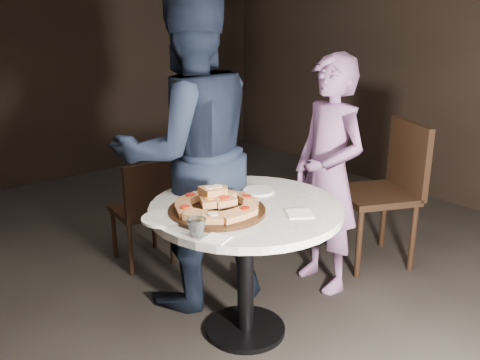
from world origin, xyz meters
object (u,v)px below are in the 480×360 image
at_px(serving_board, 217,211).
at_px(chair_far, 145,206).
at_px(diner_navy, 189,153).
at_px(diner_teal, 328,175).
at_px(focaccia_pile, 216,202).
at_px(chair_right, 390,183).
at_px(water_glass, 197,227).
at_px(table, 246,230).

xyz_separation_m(serving_board, chair_far, (0.17, 1.07, -0.33)).
xyz_separation_m(serving_board, diner_navy, (0.18, 0.52, 0.17)).
height_order(diner_navy, diner_teal, diner_navy).
relative_size(serving_board, diner_navy, 0.26).
xyz_separation_m(focaccia_pile, diner_teal, (0.96, 0.09, -0.07)).
relative_size(chair_right, diner_navy, 0.54).
distance_m(focaccia_pile, water_glass, 0.30).
xyz_separation_m(water_glass, diner_navy, (0.43, 0.69, 0.14)).
relative_size(focaccia_pile, chair_right, 0.44).
height_order(serving_board, diner_teal, diner_teal).
xyz_separation_m(chair_far, diner_navy, (0.01, -0.56, 0.50)).
distance_m(chair_far, chair_right, 1.73).
relative_size(focaccia_pile, water_glass, 5.00).
xyz_separation_m(chair_right, diner_teal, (-0.61, 0.05, 0.17)).
distance_m(serving_board, chair_far, 1.14).
xyz_separation_m(table, focaccia_pile, (-0.18, 0.02, 0.20)).
bearing_deg(chair_right, table, -62.43).
xyz_separation_m(focaccia_pile, chair_right, (1.57, 0.05, -0.24)).
height_order(water_glass, chair_far, water_glass).
xyz_separation_m(table, chair_far, (-0.01, 1.08, -0.18)).
relative_size(chair_far, diner_teal, 0.52).
relative_size(table, diner_teal, 0.70).
bearing_deg(table, focaccia_pile, 174.92).
height_order(water_glass, diner_teal, diner_teal).
xyz_separation_m(focaccia_pile, diner_navy, (0.18, 0.51, 0.12)).
height_order(chair_far, diner_teal, diner_teal).
distance_m(serving_board, chair_right, 1.58).
distance_m(table, focaccia_pile, 0.27).
relative_size(chair_far, chair_right, 0.77).
bearing_deg(diner_teal, serving_board, -77.15).
height_order(serving_board, chair_right, chair_right).
bearing_deg(water_glass, chair_far, 71.35).
bearing_deg(table, serving_board, 175.98).
bearing_deg(table, water_glass, -159.87).
height_order(table, chair_far, chair_far).
height_order(focaccia_pile, diner_navy, diner_navy).
distance_m(serving_board, water_glass, 0.30).
xyz_separation_m(focaccia_pile, chair_far, (0.17, 1.07, -0.38)).
bearing_deg(serving_board, chair_right, 1.82).
height_order(table, water_glass, water_glass).
height_order(serving_board, chair_far, serving_board).
relative_size(table, chair_far, 1.34).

